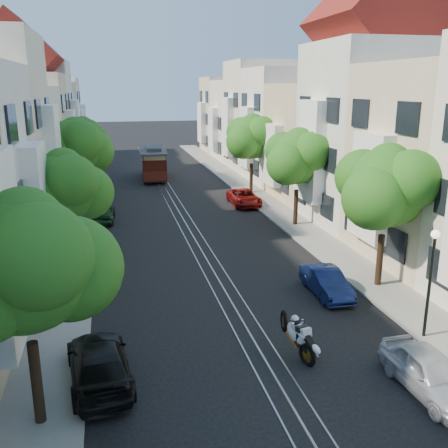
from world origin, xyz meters
TOP-DOWN VIEW (x-y plane):
  - ground at (0.00, 28.00)m, footprint 200.00×200.00m
  - sidewalk_east at (7.25, 28.00)m, footprint 2.50×80.00m
  - sidewalk_west at (-7.25, 28.00)m, footprint 2.50×80.00m
  - rail_left at (-0.55, 28.00)m, footprint 0.06×80.00m
  - rail_slot at (0.00, 28.00)m, footprint 0.06×80.00m
  - rail_right at (0.55, 28.00)m, footprint 0.06×80.00m
  - lane_line at (0.00, 28.00)m, footprint 0.08×80.00m
  - townhouses_east at (11.87, 27.91)m, footprint 7.75×72.00m
  - townhouses_west at (-11.87, 27.91)m, footprint 7.75×72.00m
  - tree_e_b at (7.26, 8.98)m, footprint 4.93×4.08m
  - tree_e_c at (7.26, 19.98)m, footprint 4.84×3.99m
  - tree_e_d at (7.26, 30.98)m, footprint 5.01×4.16m
  - tree_w_a at (-7.14, 1.98)m, footprint 4.93×4.08m
  - tree_w_b at (-7.14, 13.98)m, footprint 4.72×3.87m
  - tree_w_c at (-7.14, 24.98)m, footprint 5.13×4.28m
  - tree_w_d at (-7.14, 35.98)m, footprint 4.84×3.99m
  - lamp_east at (6.30, 4.00)m, footprint 0.32×0.32m
  - lamp_west at (-6.30, 22.00)m, footprint 0.32×0.32m
  - sportbike_rider at (1.16, 3.84)m, footprint 0.81×2.14m
  - cable_car at (-0.50, 40.24)m, footprint 3.01×8.06m
  - parked_car_e_near at (4.40, 0.94)m, footprint 1.67×3.96m
  - parked_car_e_mid at (4.40, 8.66)m, footprint 1.31×3.71m
  - parked_car_e_far at (5.39, 26.68)m, footprint 2.15×4.56m
  - parked_car_w_near at (-5.60, 3.80)m, footprint 2.36×4.80m
  - parked_car_w_mid at (-5.60, 13.83)m, footprint 1.71×4.11m
  - parked_car_w_far at (-5.60, 23.93)m, footprint 1.83×4.02m

SIDE VIEW (x-z plane):
  - ground at x=0.00m, z-range 0.00..0.00m
  - lane_line at x=0.00m, z-range 0.00..0.01m
  - rail_left at x=-0.55m, z-range 0.00..0.02m
  - rail_slot at x=0.00m, z-range 0.00..0.02m
  - rail_right at x=0.55m, z-range 0.00..0.02m
  - sidewalk_east at x=7.25m, z-range 0.00..0.12m
  - sidewalk_west at x=-7.25m, z-range 0.00..0.12m
  - parked_car_e_mid at x=4.40m, z-range 0.00..1.22m
  - parked_car_e_far at x=5.39m, z-range 0.00..1.26m
  - parked_car_w_mid at x=-5.60m, z-range 0.00..1.32m
  - parked_car_e_near at x=4.40m, z-range 0.00..1.34m
  - parked_car_w_far at x=-5.60m, z-range 0.00..1.34m
  - parked_car_w_near at x=-5.60m, z-range 0.00..1.34m
  - sportbike_rider at x=1.16m, z-range 0.11..1.61m
  - cable_car at x=-0.50m, z-range 0.28..3.32m
  - lamp_east at x=6.30m, z-range 0.77..4.93m
  - lamp_west at x=-6.30m, z-range 0.77..4.93m
  - tree_w_b at x=-7.14m, z-range 1.26..7.53m
  - tree_e_c at x=7.26m, z-range 1.34..7.86m
  - tree_w_d at x=-7.14m, z-range 1.34..7.86m
  - tree_e_b at x=7.26m, z-range 1.39..8.07m
  - tree_w_a at x=-7.14m, z-range 1.39..8.07m
  - tree_e_d at x=7.26m, z-range 1.44..8.29m
  - tree_w_c at x=-7.14m, z-range 1.52..8.62m
  - townhouses_west at x=-11.87m, z-range -0.80..10.96m
  - townhouses_east at x=11.87m, z-range -0.82..11.18m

